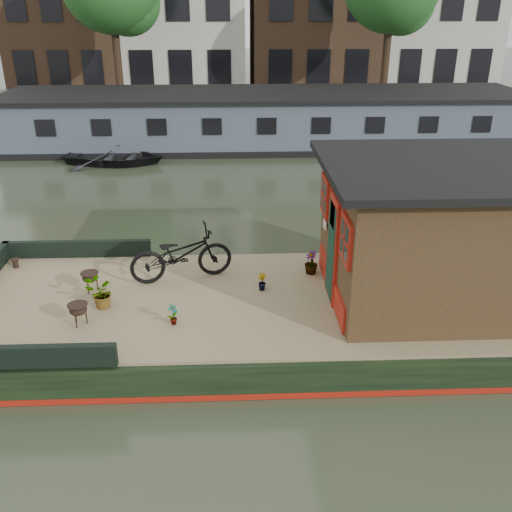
{
  "coord_description": "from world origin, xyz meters",
  "views": [
    {
      "loc": [
        -1.27,
        -8.9,
        5.57
      ],
      "look_at": [
        -0.88,
        0.5,
        1.25
      ],
      "focal_mm": 40.0,
      "sensor_mm": 36.0,
      "label": 1
    }
  ],
  "objects_px": {
    "dinghy": "(115,153)",
    "potted_plant_a": "(173,314)",
    "cabin": "(436,232)",
    "brazier_front": "(79,314)",
    "brazier_rear": "(91,282)",
    "bicycle": "(181,254)"
  },
  "relations": [
    {
      "from": "cabin",
      "to": "potted_plant_a",
      "type": "relative_size",
      "value": 10.69
    },
    {
      "from": "dinghy",
      "to": "cabin",
      "type": "bearing_deg",
      "value": -138.36
    },
    {
      "from": "bicycle",
      "to": "dinghy",
      "type": "height_order",
      "value": "bicycle"
    },
    {
      "from": "brazier_rear",
      "to": "brazier_front",
      "type": "bearing_deg",
      "value": -86.68
    },
    {
      "from": "cabin",
      "to": "potted_plant_a",
      "type": "distance_m",
      "value": 4.67
    },
    {
      "from": "potted_plant_a",
      "to": "brazier_front",
      "type": "relative_size",
      "value": 0.99
    },
    {
      "from": "brazier_rear",
      "to": "bicycle",
      "type": "bearing_deg",
      "value": 15.17
    },
    {
      "from": "cabin",
      "to": "brazier_rear",
      "type": "bearing_deg",
      "value": 176.25
    },
    {
      "from": "potted_plant_a",
      "to": "cabin",
      "type": "bearing_deg",
      "value": 10.52
    },
    {
      "from": "dinghy",
      "to": "potted_plant_a",
      "type": "bearing_deg",
      "value": -157.49
    },
    {
      "from": "potted_plant_a",
      "to": "dinghy",
      "type": "distance_m",
      "value": 12.76
    },
    {
      "from": "bicycle",
      "to": "potted_plant_a",
      "type": "height_order",
      "value": "bicycle"
    },
    {
      "from": "cabin",
      "to": "brazier_rear",
      "type": "xyz_separation_m",
      "value": [
        -6.07,
        0.4,
        -1.04
      ]
    },
    {
      "from": "bicycle",
      "to": "brazier_rear",
      "type": "xyz_separation_m",
      "value": [
        -1.62,
        -0.44,
        -0.32
      ]
    },
    {
      "from": "bicycle",
      "to": "potted_plant_a",
      "type": "relative_size",
      "value": 5.14
    },
    {
      "from": "brazier_rear",
      "to": "cabin",
      "type": "bearing_deg",
      "value": -3.75
    },
    {
      "from": "cabin",
      "to": "dinghy",
      "type": "distance_m",
      "value": 13.93
    },
    {
      "from": "brazier_rear",
      "to": "dinghy",
      "type": "bearing_deg",
      "value": 98.41
    },
    {
      "from": "cabin",
      "to": "brazier_front",
      "type": "relative_size",
      "value": 10.58
    },
    {
      "from": "potted_plant_a",
      "to": "brazier_rear",
      "type": "xyz_separation_m",
      "value": [
        -1.6,
        1.23,
        -0.0
      ]
    },
    {
      "from": "dinghy",
      "to": "brazier_front",
      "type": "bearing_deg",
      "value": -164.28
    },
    {
      "from": "brazier_front",
      "to": "dinghy",
      "type": "height_order",
      "value": "brazier_front"
    }
  ]
}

